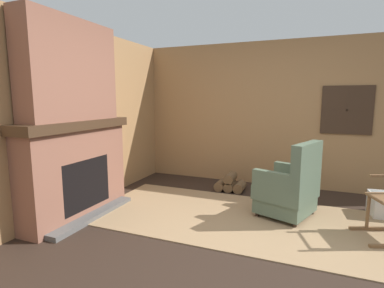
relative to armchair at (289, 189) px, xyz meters
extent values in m
plane|color=#2D2119|center=(-0.33, -0.95, -0.36)|extent=(14.00, 14.00, 0.00)
cube|color=#9E7247|center=(-2.69, -0.95, 0.85)|extent=(0.06, 5.27, 2.42)
cube|color=#9E7247|center=(-0.33, 1.41, 0.85)|extent=(5.27, 0.06, 2.42)
cube|color=#382619|center=(0.70, 1.37, 0.95)|extent=(0.72, 0.02, 0.74)
cube|color=silver|center=(0.70, 1.38, 0.95)|extent=(0.68, 0.01, 0.70)
cube|color=#382619|center=(0.70, 1.37, 0.95)|extent=(0.02, 0.02, 0.70)
cube|color=#382619|center=(0.70, 1.37, 0.95)|extent=(0.68, 0.02, 0.02)
cube|color=brown|center=(-2.49, -0.95, 0.19)|extent=(0.34, 1.53, 1.10)
cube|color=black|center=(-2.37, -0.95, 0.07)|extent=(0.08, 0.80, 0.62)
cube|color=#565451|center=(-2.25, -0.95, -0.33)|extent=(0.16, 1.38, 0.06)
cube|color=#3D2819|center=(-2.49, -0.95, 0.80)|extent=(0.44, 1.63, 0.11)
cube|color=brown|center=(-2.49, -0.95, 1.45)|extent=(0.30, 1.35, 1.19)
cube|color=#997A56|center=(-0.52, -0.30, -0.35)|extent=(3.79, 1.73, 0.01)
cube|color=#516651|center=(-0.04, 0.02, -0.18)|extent=(0.76, 0.79, 0.24)
cube|color=#516651|center=(-0.04, 0.02, -0.03)|extent=(0.80, 0.84, 0.18)
cube|color=#516651|center=(0.19, -0.07, 0.34)|extent=(0.34, 0.67, 0.55)
cube|color=#516651|center=(-0.16, -0.25, 0.16)|extent=(0.55, 0.27, 0.20)
cube|color=#516651|center=(0.04, 0.29, 0.16)|extent=(0.55, 0.27, 0.20)
cylinder|color=#332319|center=(-0.36, -0.15, -0.33)|extent=(0.06, 0.06, 0.06)
cylinder|color=#332319|center=(-0.18, 0.35, -0.33)|extent=(0.06, 0.06, 0.06)
cylinder|color=#332319|center=(0.10, -0.32, -0.33)|extent=(0.06, 0.06, 0.06)
cylinder|color=#332319|center=(0.28, 0.18, -0.33)|extent=(0.06, 0.06, 0.06)
cylinder|color=brown|center=(0.85, -0.10, -0.13)|extent=(0.05, 0.05, 0.38)
cylinder|color=brown|center=(-1.12, 0.79, -0.28)|extent=(0.15, 0.33, 0.15)
cylinder|color=brown|center=(-0.96, 0.79, -0.28)|extent=(0.15, 0.33, 0.15)
cylinder|color=brown|center=(-0.80, 0.79, -0.28)|extent=(0.15, 0.33, 0.15)
cylinder|color=brown|center=(-0.96, 0.79, -0.15)|extent=(0.15, 0.33, 0.15)
cube|color=white|center=(0.97, 0.46, -0.21)|extent=(0.05, 0.37, 0.29)
ellipsoid|color=#99B29E|center=(-2.53, -1.18, 0.90)|extent=(0.12, 0.12, 0.08)
cylinder|color=white|center=(-2.53, -1.18, 1.02)|extent=(0.06, 0.06, 0.16)
cube|color=black|center=(-2.53, -0.60, 0.92)|extent=(0.17, 0.27, 0.13)
cube|color=silver|center=(-2.44, -0.60, 0.93)|extent=(0.01, 0.04, 0.02)
camera|label=1|loc=(0.22, -3.80, 1.12)|focal=28.00mm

